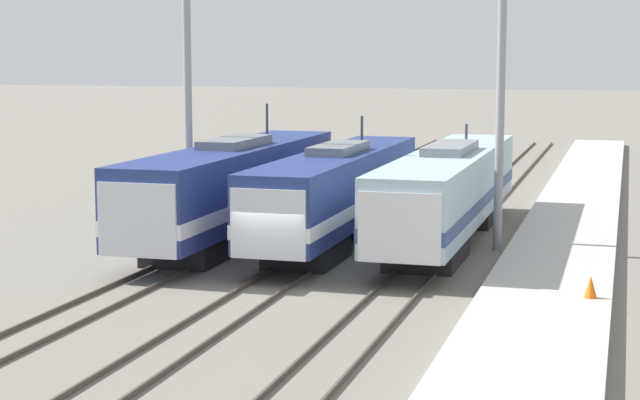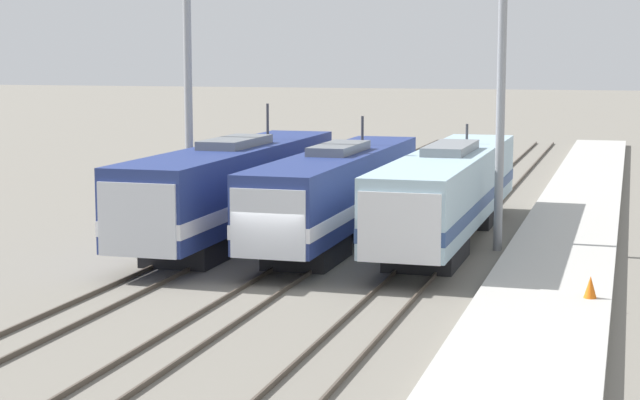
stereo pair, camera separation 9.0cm
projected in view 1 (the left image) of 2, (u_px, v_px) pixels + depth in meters
ground_plane at (273, 285)px, 35.73m from camera, size 400.00×400.00×0.00m
rail_pair_far_left at (156, 275)px, 36.89m from camera, size 1.51×120.00×0.15m
rail_pair_center at (273, 282)px, 35.72m from camera, size 1.51×120.00×0.15m
rail_pair_far_right at (398, 290)px, 34.54m from camera, size 1.51×120.00×0.15m
locomotive_far_left at (231, 189)px, 43.59m from camera, size 3.10×18.56×5.46m
locomotive_center at (335, 193)px, 42.91m from camera, size 2.86×17.80×4.96m
locomotive_far_right at (448, 192)px, 43.39m from camera, size 3.01×20.07×4.55m
catenary_tower_left at (188, 84)px, 44.69m from camera, size 2.14×0.34×12.48m
catenary_tower_right at (501, 86)px, 41.11m from camera, size 2.14×0.34×12.48m
platform at (546, 295)px, 33.24m from camera, size 4.00×120.00×0.40m
traffic_cone at (591, 287)px, 32.00m from camera, size 0.39×0.39×0.67m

